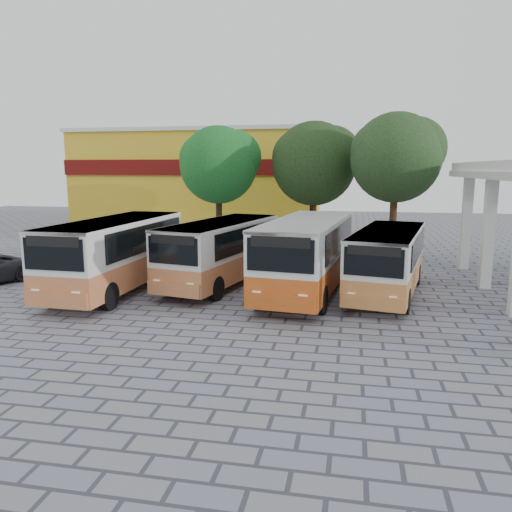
% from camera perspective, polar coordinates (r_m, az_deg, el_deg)
% --- Properties ---
extents(ground, '(90.00, 90.00, 0.00)m').
position_cam_1_polar(ground, '(17.41, 3.51, -7.12)').
color(ground, slate).
rests_on(ground, ground).
extents(shophouse_block, '(20.40, 10.40, 8.30)m').
position_cam_1_polar(shophouse_block, '(44.49, -6.21, 8.69)').
color(shophouse_block, gold).
rests_on(shophouse_block, ground).
extents(bus_far_left, '(2.84, 8.46, 3.02)m').
position_cam_1_polar(bus_far_left, '(21.60, -15.73, 0.64)').
color(bus_far_left, '#C36C3C').
rests_on(bus_far_left, ground).
extents(bus_centre_left, '(3.94, 8.21, 2.82)m').
position_cam_1_polar(bus_centre_left, '(22.05, -4.03, 0.87)').
color(bus_centre_left, '#C77242').
rests_on(bus_centre_left, ground).
extents(bus_centre_right, '(3.54, 8.76, 3.07)m').
position_cam_1_polar(bus_centre_right, '(20.47, 5.82, 0.54)').
color(bus_centre_right, '#C54D14').
rests_on(bus_centre_right, ground).
extents(bus_far_right, '(3.64, 7.79, 2.68)m').
position_cam_1_polar(bus_far_right, '(20.80, 14.82, -0.21)').
color(bus_far_right, '#C47B3A').
rests_on(bus_far_right, ground).
extents(tree_left, '(5.29, 5.03, 7.86)m').
position_cam_1_polar(tree_left, '(33.08, -4.20, 10.62)').
color(tree_left, black).
rests_on(tree_left, ground).
extents(tree_middle, '(5.60, 5.33, 8.09)m').
position_cam_1_polar(tree_middle, '(32.54, 6.78, 10.74)').
color(tree_middle, black).
rests_on(tree_middle, ground).
extents(tree_right, '(5.31, 5.06, 8.24)m').
position_cam_1_polar(tree_right, '(29.66, 15.83, 11.07)').
color(tree_right, '#452A18').
rests_on(tree_right, ground).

